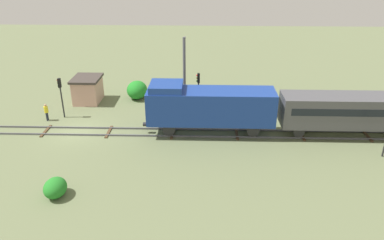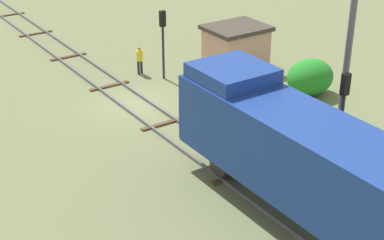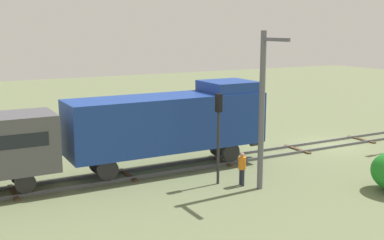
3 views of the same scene
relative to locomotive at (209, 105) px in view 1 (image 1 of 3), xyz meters
name	(u,v)px [view 1 (image 1 of 3)]	position (x,y,z in m)	size (l,w,h in m)	color
ground_plane	(77,132)	(0.00, -11.96, -2.77)	(104.68, 104.68, 0.00)	#66704C
railway_track	(77,131)	(0.00, -11.96, -2.70)	(2.40, 69.79, 0.16)	#595960
locomotive	(209,105)	(0.00, 0.00, 0.00)	(2.90, 11.60, 4.60)	navy
passenger_car_leading	(362,110)	(0.00, 13.34, -0.25)	(2.84, 14.00, 3.66)	#4C4C51
traffic_signal_near	(60,91)	(-3.20, -14.24, 0.03)	(0.32, 0.34, 4.03)	#262628
traffic_signal_mid	(198,88)	(-3.40, -0.95, 0.40)	(0.32, 0.34, 4.60)	#262628
worker_near_track	(46,111)	(-2.40, -15.60, -1.78)	(0.38, 0.38, 1.70)	#262B38
worker_by_signal	(189,106)	(-4.20, -1.85, -1.78)	(0.38, 0.38, 1.70)	#262B38
catenary_mast	(184,73)	(-5.06, -2.37, 1.30)	(1.94, 0.28, 7.65)	#595960
relay_hut	(88,89)	(-7.50, -13.00, -1.38)	(3.50, 2.90, 2.74)	#D19E8C
bush_near	(55,188)	(9.70, -10.32, -2.11)	(1.83, 1.50, 1.33)	#237D26
bush_mid	(137,90)	(-8.60, -7.84, -1.78)	(2.72, 2.23, 1.98)	#218426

